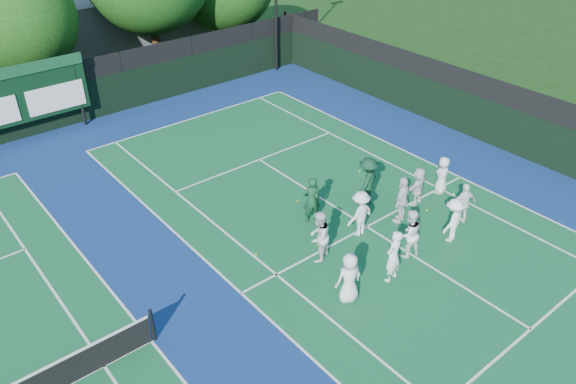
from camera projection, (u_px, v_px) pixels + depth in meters
ground at (388, 240)px, 19.38m from camera, size 120.00×120.00×0.00m
court_apron at (227, 301)px, 16.82m from camera, size 34.00×32.00×0.01m
near_court at (367, 227)px, 20.03m from camera, size 11.05×23.85×0.01m
back_fence at (43, 104)px, 25.92m from camera, size 34.00×0.08×3.00m
divider_fence_right at (515, 124)px, 24.13m from camera, size 0.08×32.00×3.00m
scoreboard at (19, 95)px, 24.66m from camera, size 6.00×0.21×3.55m
clubhouse at (62, 35)px, 32.96m from camera, size 18.00×6.00×4.00m
tree_c at (23, 22)px, 27.23m from camera, size 5.41×5.41×7.07m
tennis_ball_0 at (318, 244)px, 19.12m from camera, size 0.07×0.07×0.07m
tennis_ball_1 at (359, 171)px, 23.33m from camera, size 0.07×0.07×0.07m
tennis_ball_2 at (427, 210)px, 20.87m from camera, size 0.07×0.07×0.07m
tennis_ball_3 at (256, 254)px, 18.67m from camera, size 0.07×0.07×0.07m
tennis_ball_4 at (298, 201)px, 21.42m from camera, size 0.07×0.07×0.07m
tennis_ball_5 at (454, 194)px, 21.83m from camera, size 0.07×0.07×0.07m
player_front_0 at (349, 278)px, 16.44m from camera, size 0.92×0.71×1.68m
player_front_1 at (393, 256)px, 17.17m from camera, size 0.74×0.55×1.84m
player_front_2 at (409, 234)px, 18.22m from camera, size 1.00×0.86×1.76m
player_front_3 at (453, 220)px, 18.98m from camera, size 1.14×0.78×1.63m
player_front_4 at (464, 204)px, 19.85m from camera, size 1.02×0.65×1.62m
player_back_0 at (319, 236)px, 18.04m from camera, size 1.09×0.99×1.82m
player_back_1 at (360, 213)px, 19.25m from camera, size 1.13×0.68×1.71m
player_back_2 at (402, 200)px, 19.87m from camera, size 1.15×0.77×1.82m
player_back_3 at (418, 186)px, 20.92m from camera, size 1.48×0.72×1.53m
player_back_4 at (442, 175)px, 21.60m from camera, size 0.88×0.72×1.54m
coach_left at (312, 200)px, 19.89m from camera, size 0.77×0.66×1.80m
coach_right at (367, 182)px, 20.78m from camera, size 1.43×1.08×1.96m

